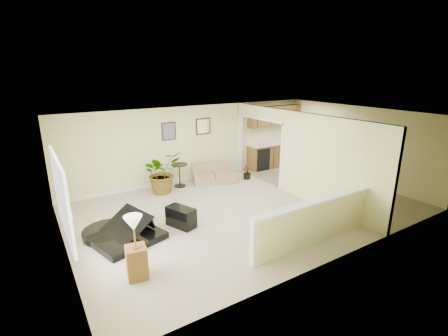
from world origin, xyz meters
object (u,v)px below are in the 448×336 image
piano_bench (181,217)px  palm_plant (162,173)px  loveseat (213,173)px  lamp_stand (136,252)px  piano (122,216)px  small_plant (247,173)px  accent_table (180,172)px

piano_bench → palm_plant: size_ratio=0.54×
loveseat → palm_plant: (-1.79, -0.00, 0.33)m
palm_plant → lamp_stand: palm_plant is taller
piano → small_plant: piano is taller
piano_bench → accent_table: bearing=65.9°
piano → loveseat: (3.63, 2.27, -0.25)m
piano_bench → lamp_stand: 2.11m
loveseat → small_plant: bearing=-0.1°
palm_plant → small_plant: 3.00m
palm_plant → lamp_stand: 4.33m
piano_bench → accent_table: (1.16, 2.59, 0.24)m
loveseat → piano: bearing=-130.5°
piano → accent_table: 3.50m
accent_table → lamp_stand: lamp_stand is taller
accent_table → small_plant: accent_table is taller
piano_bench → small_plant: (3.44, 2.04, -0.04)m
palm_plant → small_plant: bearing=-7.0°
palm_plant → lamp_stand: (-2.02, -3.83, -0.11)m
piano_bench → palm_plant: 2.48m
small_plant → piano: bearing=-158.2°
loveseat → small_plant: (1.15, -0.36, -0.10)m
lamp_stand → accent_table: bearing=56.2°
loveseat → palm_plant: palm_plant is taller
small_plant → palm_plant: bearing=173.0°
piano → loveseat: 4.29m
accent_table → small_plant: size_ratio=1.57×
piano_bench → lamp_stand: (-1.53, -1.42, 0.27)m
accent_table → lamp_stand: 4.83m
piano → loveseat: bearing=16.5°
palm_plant → lamp_stand: bearing=-117.9°
loveseat → accent_table: loveseat is taller
lamp_stand → palm_plant: bearing=62.1°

